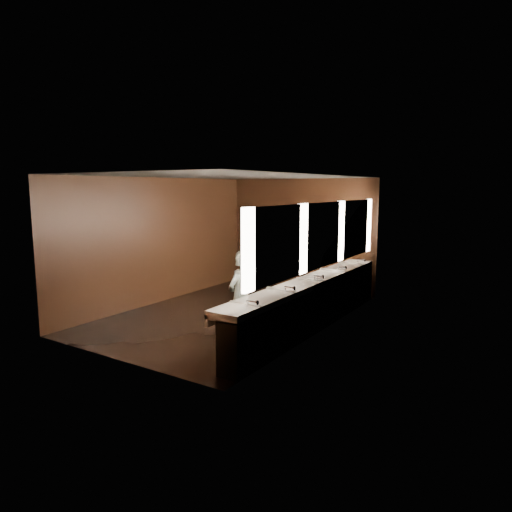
{
  "coord_description": "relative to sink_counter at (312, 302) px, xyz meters",
  "views": [
    {
      "loc": [
        5.32,
        -7.42,
        2.58
      ],
      "look_at": [
        0.56,
        0.0,
        1.25
      ],
      "focal_mm": 32.0,
      "sensor_mm": 36.0,
      "label": 1
    }
  ],
  "objects": [
    {
      "name": "wall_left",
      "position": [
        -3.79,
        0.0,
        0.9
      ],
      "size": [
        0.02,
        6.0,
        2.8
      ],
      "primitive_type": "cube",
      "color": "black",
      "rests_on": "floor"
    },
    {
      "name": "wall_front",
      "position": [
        -1.79,
        -3.0,
        0.9
      ],
      "size": [
        4.0,
        0.02,
        2.8
      ],
      "primitive_type": "cube",
      "color": "black",
      "rests_on": "floor"
    },
    {
      "name": "floor",
      "position": [
        -1.79,
        0.0,
        -0.5
      ],
      "size": [
        6.0,
        6.0,
        0.0
      ],
      "primitive_type": "plane",
      "color": "black",
      "rests_on": "ground"
    },
    {
      "name": "mirror_band",
      "position": [
        0.19,
        -0.0,
        1.25
      ],
      "size": [
        0.06,
        5.03,
        1.15
      ],
      "color": "#FAE5CF",
      "rests_on": "wall_right"
    },
    {
      "name": "ceiling",
      "position": [
        -1.79,
        0.0,
        2.3
      ],
      "size": [
        4.0,
        6.0,
        0.02
      ],
      "primitive_type": "cube",
      "color": "#2D2D2B",
      "rests_on": "wall_back"
    },
    {
      "name": "person",
      "position": [
        -0.7,
        -1.3,
        0.28
      ],
      "size": [
        0.39,
        0.58,
        1.55
      ],
      "primitive_type": "imported",
      "rotation": [
        0.0,
        0.0,
        -1.6
      ],
      "color": "#91BED8",
      "rests_on": "floor"
    },
    {
      "name": "wall_right",
      "position": [
        0.21,
        0.0,
        0.9
      ],
      "size": [
        0.02,
        6.0,
        2.8
      ],
      "primitive_type": "cube",
      "color": "black",
      "rests_on": "floor"
    },
    {
      "name": "wall_back",
      "position": [
        -1.79,
        3.0,
        0.9
      ],
      "size": [
        4.0,
        0.02,
        2.8
      ],
      "primitive_type": "cube",
      "color": "black",
      "rests_on": "floor"
    },
    {
      "name": "trash_bin",
      "position": [
        -0.22,
        -0.42,
        -0.21
      ],
      "size": [
        0.39,
        0.39,
        0.58
      ],
      "primitive_type": "cylinder",
      "rotation": [
        0.0,
        0.0,
        0.06
      ],
      "color": "black",
      "rests_on": "floor"
    },
    {
      "name": "sink_counter",
      "position": [
        0.0,
        0.0,
        0.0
      ],
      "size": [
        0.55,
        5.4,
        1.01
      ],
      "color": "black",
      "rests_on": "floor"
    }
  ]
}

